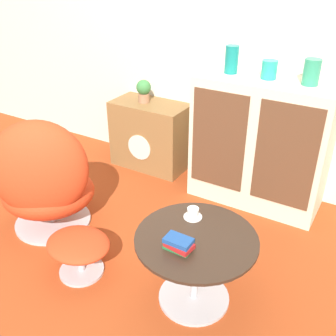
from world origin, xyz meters
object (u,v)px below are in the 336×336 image
egg_chair (44,182)px  book_stack (179,244)px  vase_inner_right (312,72)px  sideboard (260,143)px  vase_inner_left (269,70)px  coffee_table (195,258)px  potted_plant (144,90)px  ottoman (79,247)px  vase_leftmost (232,60)px  teacup (193,214)px  tv_console (150,135)px

egg_chair → book_stack: size_ratio=5.71×
vase_inner_right → sideboard: bearing=-179.2°
sideboard → vase_inner_left: size_ratio=7.80×
book_stack → coffee_table: bearing=74.1°
coffee_table → potted_plant: bearing=132.9°
ottoman → vase_inner_right: vase_inner_right is taller
egg_chair → potted_plant: (0.04, 1.21, 0.34)m
egg_chair → vase_leftmost: bearing=53.3°
potted_plant → teacup: 1.59m
tv_console → sideboard: bearing=-2.7°
coffee_table → teacup: 0.25m
coffee_table → potted_plant: 1.80m
tv_console → egg_chair: size_ratio=0.78×
vase_leftmost → vase_inner_left: vase_leftmost is taller
sideboard → tv_console: size_ratio=1.47×
tv_console → vase_inner_left: size_ratio=5.31×
tv_console → vase_inner_left: 1.31m
vase_inner_left → vase_inner_right: size_ratio=0.74×
vase_leftmost → teacup: (0.26, -1.08, -0.63)m
sideboard → vase_inner_right: size_ratio=5.79×
tv_console → coffee_table: (1.13, -1.28, 0.00)m
sideboard → book_stack: 1.36m
vase_leftmost → potted_plant: (-0.83, 0.05, -0.38)m
egg_chair → tv_console: bearing=85.1°
tv_console → book_stack: tv_console is taller
tv_console → vase_leftmost: 1.11m
tv_console → coffee_table: tv_console is taller
vase_inner_left → book_stack: bearing=-88.4°
potted_plant → vase_inner_left: bearing=-2.4°
teacup → book_stack: (0.07, -0.29, 0.01)m
sideboard → teacup: sideboard is taller
vase_inner_right → book_stack: (-0.25, -1.37, -0.61)m
tv_console → coffee_table: bearing=-48.6°
tv_console → teacup: bearing=-47.6°
egg_chair → ottoman: egg_chair is taller
ottoman → vase_inner_left: size_ratio=3.18×
vase_inner_right → teacup: size_ratio=1.63×
coffee_table → teacup: size_ratio=6.26×
tv_console → teacup: (1.03, -1.13, 0.17)m
sideboard → coffee_table: bearing=-86.7°
egg_chair → vase_leftmost: (0.87, 1.17, 0.72)m
sideboard → tv_console: (-1.06, 0.05, -0.20)m
vase_inner_right → vase_inner_left: bearing=180.0°
coffee_table → book_stack: 0.23m
sideboard → teacup: (-0.03, -1.08, -0.02)m
sideboard → ottoman: 1.58m
ottoman → tv_console: bearing=105.5°
ottoman → book_stack: bearing=3.4°
vase_inner_left → vase_inner_right: (0.29, 0.00, 0.02)m
potted_plant → sideboard: bearing=-2.6°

